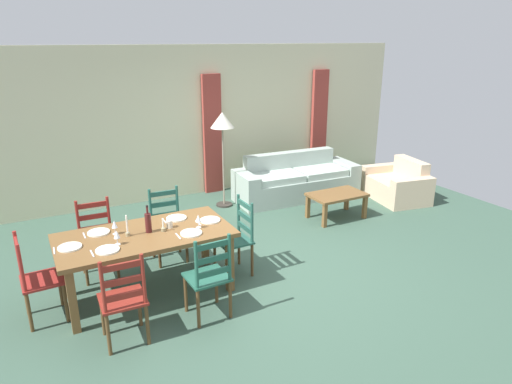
{
  "coord_description": "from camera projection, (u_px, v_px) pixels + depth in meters",
  "views": [
    {
      "loc": [
        -2.51,
        -4.57,
        2.8
      ],
      "look_at": [
        0.35,
        0.78,
        0.75
      ],
      "focal_mm": 32.08,
      "sensor_mm": 36.0,
      "label": 1
    }
  ],
  "objects": [
    {
      "name": "ground_plane",
      "position": [
        261.0,
        270.0,
        5.84
      ],
      "size": [
        9.6,
        9.6,
        0.02
      ],
      "primitive_type": "cube",
      "color": "#395545"
    },
    {
      "name": "wall_far",
      "position": [
        173.0,
        123.0,
        8.17
      ],
      "size": [
        9.6,
        0.16,
        2.7
      ],
      "primitive_type": "cube",
      "color": "beige",
      "rests_on": "ground_plane"
    },
    {
      "name": "curtain_panel_left",
      "position": [
        213.0,
        135.0,
        8.44
      ],
      "size": [
        0.35,
        0.08,
        2.2
      ],
      "primitive_type": "cube",
      "color": "#9B3931",
      "rests_on": "ground_plane"
    },
    {
      "name": "curtain_panel_right",
      "position": [
        319.0,
        124.0,
        9.51
      ],
      "size": [
        0.35,
        0.08,
        2.2
      ],
      "primitive_type": "cube",
      "color": "#9B3931",
      "rests_on": "ground_plane"
    },
    {
      "name": "dining_table",
      "position": [
        145.0,
        241.0,
        5.08
      ],
      "size": [
        1.9,
        0.96,
        0.75
      ],
      "color": "brown",
      "rests_on": "ground_plane"
    },
    {
      "name": "dining_chair_near_left",
      "position": [
        123.0,
        299.0,
        4.28
      ],
      "size": [
        0.43,
        0.41,
        0.96
      ],
      "color": "maroon",
      "rests_on": "ground_plane"
    },
    {
      "name": "dining_chair_near_right",
      "position": [
        209.0,
        277.0,
        4.69
      ],
      "size": [
        0.43,
        0.41,
        0.96
      ],
      "color": "#245A47",
      "rests_on": "ground_plane"
    },
    {
      "name": "dining_chair_far_left",
      "position": [
        97.0,
        239.0,
        5.56
      ],
      "size": [
        0.44,
        0.42,
        0.96
      ],
      "color": "maroon",
      "rests_on": "ground_plane"
    },
    {
      "name": "dining_chair_far_right",
      "position": [
        167.0,
        225.0,
        5.98
      ],
      "size": [
        0.44,
        0.42,
        0.96
      ],
      "color": "#23584B",
      "rests_on": "ground_plane"
    },
    {
      "name": "dining_chair_head_west",
      "position": [
        36.0,
        279.0,
        4.65
      ],
      "size": [
        0.42,
        0.44,
        0.96
      ],
      "color": "maroon",
      "rests_on": "ground_plane"
    },
    {
      "name": "dining_chair_head_east",
      "position": [
        237.0,
        237.0,
        5.62
      ],
      "size": [
        0.4,
        0.42,
        0.96
      ],
      "color": "#245446",
      "rests_on": "ground_plane"
    },
    {
      "name": "dinner_plate_near_left",
      "position": [
        107.0,
        250.0,
        4.64
      ],
      "size": [
        0.24,
        0.24,
        0.02
      ],
      "primitive_type": "cylinder",
      "color": "white",
      "rests_on": "dining_table"
    },
    {
      "name": "fork_near_left",
      "position": [
        92.0,
        254.0,
        4.57
      ],
      "size": [
        0.02,
        0.17,
        0.01
      ],
      "primitive_type": "cube",
      "rotation": [
        0.0,
        0.0,
        0.03
      ],
      "color": "silver",
      "rests_on": "dining_table"
    },
    {
      "name": "dinner_plate_near_right",
      "position": [
        191.0,
        233.0,
        5.04
      ],
      "size": [
        0.24,
        0.24,
        0.02
      ],
      "primitive_type": "cylinder",
      "color": "white",
      "rests_on": "dining_table"
    },
    {
      "name": "fork_near_right",
      "position": [
        178.0,
        236.0,
        4.98
      ],
      "size": [
        0.02,
        0.17,
        0.01
      ],
      "primitive_type": "cube",
      "rotation": [
        0.0,
        0.0,
        -0.02
      ],
      "color": "silver",
      "rests_on": "dining_table"
    },
    {
      "name": "dinner_plate_far_left",
      "position": [
        98.0,
        232.0,
        5.06
      ],
      "size": [
        0.24,
        0.24,
        0.02
      ],
      "primitive_type": "cylinder",
      "color": "white",
      "rests_on": "dining_table"
    },
    {
      "name": "fork_far_left",
      "position": [
        84.0,
        236.0,
        4.99
      ],
      "size": [
        0.02,
        0.17,
        0.01
      ],
      "primitive_type": "cube",
      "rotation": [
        0.0,
        0.0,
        -0.01
      ],
      "color": "silver",
      "rests_on": "dining_table"
    },
    {
      "name": "dinner_plate_far_right",
      "position": [
        176.0,
        218.0,
        5.46
      ],
      "size": [
        0.24,
        0.24,
        0.02
      ],
      "primitive_type": "cylinder",
      "color": "white",
      "rests_on": "dining_table"
    },
    {
      "name": "fork_far_right",
      "position": [
        164.0,
        221.0,
        5.39
      ],
      "size": [
        0.02,
        0.17,
        0.01
      ],
      "primitive_type": "cube",
      "rotation": [
        0.0,
        0.0,
        -0.03
      ],
      "color": "silver",
      "rests_on": "dining_table"
    },
    {
      "name": "dinner_plate_head_west",
      "position": [
        70.0,
        247.0,
        4.7
      ],
      "size": [
        0.24,
        0.24,
        0.02
      ],
      "primitive_type": "cylinder",
      "color": "white",
      "rests_on": "dining_table"
    },
    {
      "name": "fork_head_west",
      "position": [
        54.0,
        251.0,
        4.64
      ],
      "size": [
        0.03,
        0.17,
        0.01
      ],
      "primitive_type": "cube",
      "rotation": [
        0.0,
        0.0,
        -0.05
      ],
      "color": "silver",
      "rests_on": "dining_table"
    },
    {
      "name": "dinner_plate_head_east",
      "position": [
        210.0,
        220.0,
        5.4
      ],
      "size": [
        0.24,
        0.24,
        0.02
      ],
      "primitive_type": "cylinder",
      "color": "white",
      "rests_on": "dining_table"
    },
    {
      "name": "fork_head_east",
      "position": [
        198.0,
        223.0,
        5.33
      ],
      "size": [
        0.02,
        0.17,
        0.01
      ],
      "primitive_type": "cube",
      "rotation": [
        0.0,
        0.0,
        -0.0
      ],
      "color": "silver",
      "rests_on": "dining_table"
    },
    {
      "name": "wine_bottle",
      "position": [
        148.0,
        222.0,
        5.05
      ],
      "size": [
        0.07,
        0.07,
        0.32
      ],
      "color": "#471919",
      "rests_on": "dining_table"
    },
    {
      "name": "wine_glass_near_left",
      "position": [
        117.0,
        235.0,
        4.74
      ],
      "size": [
        0.06,
        0.06,
        0.16
      ],
      "color": "white",
      "rests_on": "dining_table"
    },
    {
      "name": "wine_glass_near_right",
      "position": [
        198.0,
        219.0,
        5.17
      ],
      "size": [
        0.06,
        0.06,
        0.16
      ],
      "color": "white",
      "rests_on": "dining_table"
    },
    {
      "name": "wine_glass_far_left",
      "position": [
        114.0,
        225.0,
        5.0
      ],
      "size": [
        0.06,
        0.06,
        0.16
      ],
      "color": "white",
      "rests_on": "dining_table"
    },
    {
      "name": "coffee_cup_primary",
      "position": [
        170.0,
        224.0,
        5.19
      ],
      "size": [
        0.07,
        0.07,
        0.09
      ],
      "primitive_type": "cylinder",
      "color": "beige",
      "rests_on": "dining_table"
    },
    {
      "name": "candle_tall",
      "position": [
        127.0,
        230.0,
        4.97
      ],
      "size": [
        0.05,
        0.05,
        0.24
      ],
      "color": "#998C66",
      "rests_on": "dining_table"
    },
    {
      "name": "candle_short",
      "position": [
        163.0,
        228.0,
        5.09
      ],
      "size": [
        0.05,
        0.05,
        0.15
      ],
      "color": "#998C66",
      "rests_on": "dining_table"
    },
    {
      "name": "couch",
      "position": [
        295.0,
        181.0,
        8.42
      ],
      "size": [
        2.32,
        0.93,
        0.8
      ],
      "color": "#A2B2A7",
      "rests_on": "ground_plane"
    },
    {
      "name": "coffee_table",
      "position": [
        337.0,
        197.0,
        7.39
      ],
      "size": [
        0.9,
        0.56,
        0.42
      ],
      "color": "brown",
      "rests_on": "ground_plane"
    },
    {
      "name": "armchair_upholstered",
      "position": [
        399.0,
        185.0,
        8.33
      ],
      "size": [
        0.99,
        1.28,
        0.72
      ],
      "color": "beige",
      "rests_on": "ground_plane"
    },
    {
      "name": "standing_lamp",
      "position": [
        222.0,
        126.0,
        7.61
      ],
      "size": [
        0.4,
        0.4,
        1.64
      ],
      "color": "#332D28",
      "rests_on": "ground_plane"
    }
  ]
}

